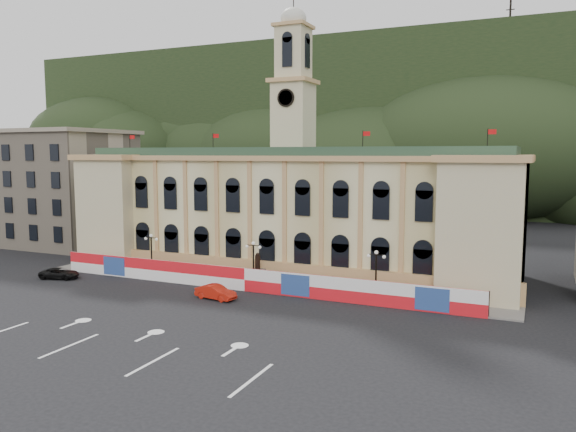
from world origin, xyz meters
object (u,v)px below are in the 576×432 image
at_px(red_sedan, 216,292).
at_px(black_suv, 60,273).
at_px(lamp_center, 253,260).
at_px(statue, 258,275).

xyz_separation_m(red_sedan, black_suv, (-21.96, 0.47, -0.09)).
distance_m(red_sedan, black_suv, 21.97).
bearing_deg(red_sedan, lamp_center, -1.90).
bearing_deg(black_suv, statue, -89.80).
height_order(red_sedan, black_suv, red_sedan).
bearing_deg(lamp_center, red_sedan, -99.51).
distance_m(statue, black_suv, 24.02).
height_order(lamp_center, black_suv, lamp_center).
distance_m(lamp_center, red_sedan, 6.82).
bearing_deg(lamp_center, black_suv, -165.75).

